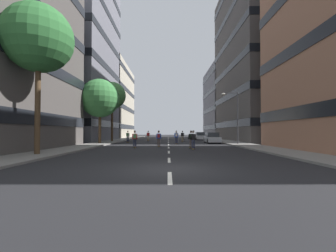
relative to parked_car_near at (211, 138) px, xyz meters
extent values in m
plane|color=black|center=(-6.24, 2.95, -0.70)|extent=(149.80, 149.80, 0.00)
cube|color=gray|center=(-15.28, 6.07, -0.63)|extent=(3.19, 68.66, 0.14)
cube|color=gray|center=(2.80, 6.07, -0.63)|extent=(3.19, 68.66, 0.14)
cube|color=silver|center=(-6.24, -24.01, -0.70)|extent=(0.16, 2.20, 0.01)
cube|color=silver|center=(-6.24, -19.01, -0.70)|extent=(0.16, 2.20, 0.01)
cube|color=silver|center=(-6.24, -14.01, -0.70)|extent=(0.16, 2.20, 0.01)
cube|color=silver|center=(-6.24, -9.01, -0.70)|extent=(0.16, 2.20, 0.01)
cube|color=silver|center=(-6.24, -4.01, -0.70)|extent=(0.16, 2.20, 0.01)
cube|color=silver|center=(-6.24, 0.99, -0.70)|extent=(0.16, 2.20, 0.01)
cube|color=silver|center=(-6.24, 5.99, -0.70)|extent=(0.16, 2.20, 0.01)
cube|color=silver|center=(-6.24, 10.99, -0.70)|extent=(0.16, 2.20, 0.01)
cube|color=silver|center=(-6.24, 15.99, -0.70)|extent=(0.16, 2.20, 0.01)
cube|color=silver|center=(-6.24, 20.99, -0.70)|extent=(0.16, 2.20, 0.01)
cube|color=silver|center=(-6.24, 25.99, -0.70)|extent=(0.16, 2.20, 0.01)
cube|color=silver|center=(-6.24, 30.99, -0.70)|extent=(0.16, 2.20, 0.01)
cube|color=slate|center=(-24.63, 7.70, 16.42)|extent=(15.52, 18.30, 34.24)
cube|color=black|center=(-24.63, 7.70, 2.24)|extent=(15.64, 18.42, 1.10)
cube|color=black|center=(-24.63, 7.70, 7.13)|extent=(15.64, 18.42, 1.10)
cube|color=black|center=(-24.63, 7.70, 12.02)|extent=(15.64, 18.42, 1.10)
cube|color=black|center=(-24.63, 7.70, 16.91)|extent=(15.64, 18.42, 1.10)
cube|color=black|center=(-24.63, 7.70, 21.80)|extent=(15.64, 18.42, 1.10)
cube|color=#B2A893|center=(-24.63, 26.85, 8.73)|extent=(15.52, 21.52, 18.87)
cube|color=black|center=(-24.63, 26.85, 2.13)|extent=(15.64, 21.64, 1.10)
cube|color=black|center=(-24.63, 26.85, 6.85)|extent=(15.64, 21.64, 1.10)
cube|color=black|center=(-24.63, 26.85, 11.56)|extent=(15.64, 21.64, 1.10)
cube|color=black|center=(-24.63, 26.85, 16.28)|extent=(15.64, 21.64, 1.10)
cube|color=#4C4744|center=(12.15, 7.70, 13.93)|extent=(15.52, 21.68, 29.27)
cube|color=black|center=(12.15, 7.70, 2.23)|extent=(15.64, 21.80, 1.10)
cube|color=black|center=(12.15, 7.70, 7.10)|extent=(15.64, 21.80, 1.10)
cube|color=black|center=(12.15, 7.70, 11.98)|extent=(15.64, 21.80, 1.10)
cube|color=black|center=(12.15, 7.70, 16.86)|extent=(15.64, 21.80, 1.10)
cube|color=black|center=(12.15, 7.70, 21.74)|extent=(15.64, 21.80, 1.10)
cube|color=slate|center=(12.15, 26.85, 8.33)|extent=(15.52, 18.02, 18.05)
cube|color=black|center=(12.15, 26.85, 2.01)|extent=(15.64, 18.14, 1.10)
cube|color=black|center=(12.15, 26.85, 6.52)|extent=(15.64, 18.14, 1.10)
cube|color=black|center=(12.15, 26.85, 11.03)|extent=(15.64, 18.14, 1.10)
cube|color=black|center=(12.15, 26.85, 15.55)|extent=(15.64, 18.14, 1.10)
cube|color=#B2B7BF|center=(0.00, 0.04, -0.17)|extent=(1.80, 4.40, 0.70)
cube|color=#2D3338|center=(0.00, -0.11, 0.50)|extent=(1.60, 2.10, 0.64)
cylinder|color=black|center=(-0.80, 1.49, -0.38)|extent=(0.22, 0.64, 0.64)
cylinder|color=black|center=(0.80, 1.49, -0.38)|extent=(0.22, 0.64, 0.64)
cylinder|color=black|center=(-0.80, -1.41, -0.38)|extent=(0.22, 0.64, 0.64)
cylinder|color=black|center=(0.80, -1.41, -0.38)|extent=(0.22, 0.64, 0.64)
cube|color=silver|center=(0.00, 12.18, -0.17)|extent=(1.80, 4.40, 0.70)
cube|color=#2D3338|center=(0.00, 12.03, 0.50)|extent=(1.60, 2.10, 0.64)
cylinder|color=black|center=(-0.80, 13.63, -0.38)|extent=(0.22, 0.64, 0.64)
cylinder|color=black|center=(0.80, 13.63, -0.38)|extent=(0.22, 0.64, 0.64)
cylinder|color=black|center=(-0.80, 10.73, -0.38)|extent=(0.22, 0.64, 0.64)
cylinder|color=black|center=(0.80, 10.73, -0.38)|extent=(0.22, 0.64, 0.64)
cylinder|color=#4C3823|center=(-15.28, -2.72, 1.52)|extent=(0.36, 0.36, 4.15)
sphere|color=#387A3D|center=(-15.28, -2.72, 5.36)|extent=(5.05, 5.05, 5.05)
cylinder|color=#4C3823|center=(-15.28, 3.71, 2.34)|extent=(0.36, 0.36, 5.79)
sphere|color=#478442|center=(-15.28, 3.71, 6.75)|extent=(4.33, 4.33, 4.33)
cylinder|color=#4C3823|center=(-15.28, -16.83, 2.62)|extent=(0.36, 0.36, 6.35)
sphere|color=#2D6B33|center=(-15.28, -16.83, 7.43)|extent=(4.68, 4.68, 4.68)
cylinder|color=#3F3F44|center=(2.48, -3.96, 2.69)|extent=(0.16, 0.16, 6.50)
cylinder|color=#3F3F44|center=(1.58, -3.96, 5.84)|extent=(1.80, 0.10, 0.10)
ellipsoid|color=silver|center=(0.68, -3.96, 5.69)|extent=(0.50, 0.30, 0.24)
cube|color=brown|center=(-3.92, 4.74, -0.62)|extent=(0.31, 0.92, 0.02)
cylinder|color=#D8BF4C|center=(-3.88, 5.06, -0.66)|extent=(0.19, 0.09, 0.07)
cylinder|color=#D8BF4C|center=(-3.96, 4.42, -0.66)|extent=(0.19, 0.09, 0.07)
cylinder|color=tan|center=(-4.01, 4.75, -0.21)|extent=(0.16, 0.16, 0.80)
cylinder|color=tan|center=(-3.83, 4.73, -0.21)|extent=(0.16, 0.16, 0.80)
cube|color=black|center=(-3.92, 4.74, 0.47)|extent=(0.34, 0.24, 0.55)
cylinder|color=black|center=(-4.13, 4.82, 0.44)|extent=(0.12, 0.24, 0.55)
cylinder|color=black|center=(-3.70, 4.76, 0.44)|extent=(0.12, 0.24, 0.55)
sphere|color=#997051|center=(-3.92, 4.76, 0.92)|extent=(0.22, 0.22, 0.22)
sphere|color=black|center=(-3.92, 4.76, 0.97)|extent=(0.21, 0.21, 0.21)
cube|color=black|center=(-3.94, 4.56, 0.50)|extent=(0.28, 0.19, 0.40)
cube|color=brown|center=(-4.73, 11.05, -0.62)|extent=(0.34, 0.92, 0.02)
cylinder|color=#D8BF4C|center=(-4.78, 11.37, -0.66)|extent=(0.19, 0.10, 0.07)
cylinder|color=#D8BF4C|center=(-4.68, 10.73, -0.66)|extent=(0.19, 0.10, 0.07)
cylinder|color=#594C47|center=(-4.82, 11.04, -0.21)|extent=(0.16, 0.16, 0.80)
cylinder|color=#594C47|center=(-4.64, 11.06, -0.21)|extent=(0.16, 0.16, 0.80)
cube|color=white|center=(-4.73, 11.05, 0.47)|extent=(0.35, 0.25, 0.55)
cylinder|color=white|center=(-4.95, 11.06, 0.44)|extent=(0.13, 0.24, 0.55)
cylinder|color=white|center=(-4.52, 11.13, 0.44)|extent=(0.13, 0.24, 0.55)
sphere|color=#997051|center=(-4.73, 11.07, 0.92)|extent=(0.22, 0.22, 0.22)
sphere|color=black|center=(-4.73, 11.07, 0.97)|extent=(0.21, 0.21, 0.21)
cube|color=black|center=(-4.70, 10.87, 0.50)|extent=(0.28, 0.20, 0.40)
cube|color=brown|center=(-3.94, -11.16, -0.62)|extent=(0.36, 0.92, 0.02)
cylinder|color=#D8BF4C|center=(-3.88, -10.85, -0.66)|extent=(0.19, 0.10, 0.07)
cylinder|color=#D8BF4C|center=(-3.99, -11.48, -0.66)|extent=(0.19, 0.10, 0.07)
cylinder|color=#2D334C|center=(-4.02, -11.15, -0.21)|extent=(0.16, 0.16, 0.80)
cylinder|color=#2D334C|center=(-3.85, -11.18, -0.21)|extent=(0.16, 0.16, 0.80)
cube|color=black|center=(-3.94, -11.16, 0.47)|extent=(0.35, 0.25, 0.55)
cylinder|color=black|center=(-4.14, -11.08, 0.44)|extent=(0.13, 0.24, 0.55)
cylinder|color=black|center=(-3.71, -11.15, 0.44)|extent=(0.13, 0.24, 0.55)
sphere|color=beige|center=(-3.93, -11.14, 0.92)|extent=(0.22, 0.22, 0.22)
sphere|color=black|center=(-3.93, -11.14, 0.97)|extent=(0.21, 0.21, 0.21)
cube|color=brown|center=(-9.72, -9.16, -0.62)|extent=(0.35, 0.92, 0.02)
cylinder|color=#D8BF4C|center=(-9.78, -8.84, -0.66)|extent=(0.19, 0.10, 0.07)
cylinder|color=#D8BF4C|center=(-9.67, -9.47, -0.66)|extent=(0.19, 0.10, 0.07)
cylinder|color=#2D334C|center=(-9.81, -9.17, -0.21)|extent=(0.16, 0.16, 0.80)
cylinder|color=#2D334C|center=(-9.63, -9.14, -0.21)|extent=(0.16, 0.16, 0.80)
cube|color=red|center=(-9.72, -9.16, 0.47)|extent=(0.35, 0.25, 0.55)
cylinder|color=red|center=(-9.95, -9.14, 0.44)|extent=(0.13, 0.24, 0.55)
cylinder|color=red|center=(-9.51, -9.07, 0.44)|extent=(0.13, 0.24, 0.55)
sphere|color=tan|center=(-9.73, -9.14, 0.92)|extent=(0.22, 0.22, 0.22)
sphere|color=black|center=(-9.73, -9.14, 0.97)|extent=(0.21, 0.21, 0.21)
cube|color=#4C8C4C|center=(-9.69, -9.33, 0.50)|extent=(0.28, 0.20, 0.40)
cube|color=brown|center=(-9.81, 7.34, -0.62)|extent=(0.39, 0.92, 0.02)
cylinder|color=#D8BF4C|center=(-9.88, 7.65, -0.66)|extent=(0.19, 0.11, 0.07)
cylinder|color=#D8BF4C|center=(-9.74, 7.03, -0.66)|extent=(0.19, 0.11, 0.07)
cylinder|color=tan|center=(-9.90, 7.32, -0.21)|extent=(0.17, 0.17, 0.80)
cylinder|color=tan|center=(-9.72, 7.36, -0.21)|extent=(0.17, 0.17, 0.80)
cube|color=red|center=(-9.81, 7.34, 0.47)|extent=(0.36, 0.27, 0.55)
cylinder|color=red|center=(-10.03, 7.34, 0.44)|extent=(0.14, 0.24, 0.55)
cylinder|color=red|center=(-9.61, 7.44, 0.44)|extent=(0.14, 0.24, 0.55)
sphere|color=tan|center=(-9.81, 7.36, 0.92)|extent=(0.22, 0.22, 0.22)
sphere|color=black|center=(-9.81, 7.36, 0.97)|extent=(0.21, 0.21, 0.21)
cube|color=brown|center=(-7.33, -7.35, -0.62)|extent=(0.20, 0.90, 0.02)
cylinder|color=#D8BF4C|center=(-7.33, -7.03, -0.66)|extent=(0.18, 0.07, 0.07)
cylinder|color=#D8BF4C|center=(-7.33, -7.67, -0.66)|extent=(0.18, 0.07, 0.07)
cylinder|color=#594C47|center=(-7.42, -7.35, -0.21)|extent=(0.14, 0.14, 0.80)
cylinder|color=#594C47|center=(-7.24, -7.35, -0.21)|extent=(0.14, 0.14, 0.80)
cube|color=blue|center=(-7.33, -7.35, 0.47)|extent=(0.32, 0.20, 0.55)
cylinder|color=blue|center=(-7.55, -7.30, 0.44)|extent=(0.09, 0.23, 0.55)
cylinder|color=blue|center=(-7.11, -7.30, 0.44)|extent=(0.09, 0.23, 0.55)
sphere|color=#997051|center=(-7.33, -7.33, 0.92)|extent=(0.22, 0.22, 0.22)
sphere|color=black|center=(-7.33, -7.33, 0.97)|extent=(0.21, 0.21, 0.21)
cube|color=#A52626|center=(-7.33, -7.53, 0.50)|extent=(0.26, 0.16, 0.40)
cube|color=brown|center=(-5.19, -2.30, -0.62)|extent=(0.24, 0.91, 0.02)
cylinder|color=#D8BF4C|center=(-5.21, -1.98, -0.66)|extent=(0.18, 0.08, 0.07)
cylinder|color=#D8BF4C|center=(-5.18, -2.62, -0.66)|extent=(0.18, 0.08, 0.07)
cylinder|color=#2D334C|center=(-5.28, -2.31, -0.21)|extent=(0.15, 0.15, 0.80)
cylinder|color=#2D334C|center=(-5.10, -2.30, -0.21)|extent=(0.15, 0.15, 0.80)
cube|color=blue|center=(-5.19, -2.30, 0.47)|extent=(0.33, 0.21, 0.55)
cylinder|color=blue|center=(-5.42, -2.26, 0.44)|extent=(0.10, 0.23, 0.55)
cylinder|color=blue|center=(-4.98, -2.24, 0.44)|extent=(0.10, 0.23, 0.55)
sphere|color=beige|center=(-5.19, -2.28, 0.92)|extent=(0.22, 0.22, 0.22)
sphere|color=black|center=(-5.19, -2.28, 0.97)|extent=(0.21, 0.21, 0.21)
cube|color=beige|center=(-5.18, -2.48, 0.50)|extent=(0.27, 0.17, 0.40)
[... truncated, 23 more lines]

